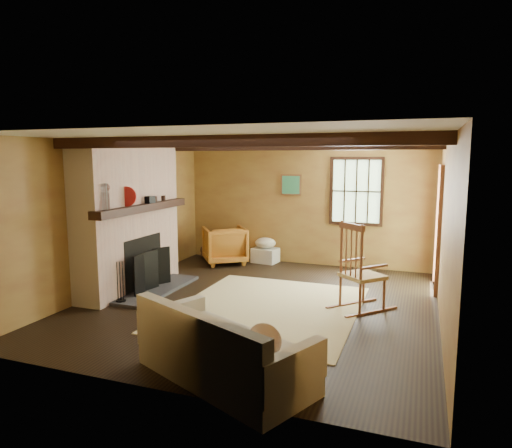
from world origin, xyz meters
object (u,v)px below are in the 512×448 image
at_px(sofa, 221,354).
at_px(rocking_chair, 360,273).
at_px(fireplace, 130,222).
at_px(laundry_basket, 265,255).
at_px(armchair, 225,245).

bearing_deg(sofa, rocking_chair, 94.08).
bearing_deg(fireplace, sofa, -41.41).
height_order(rocking_chair, laundry_basket, rocking_chair).
bearing_deg(armchair, rocking_chair, 110.61).
xyz_separation_m(rocking_chair, laundry_basket, (-2.22, 2.34, -0.38)).
xyz_separation_m(fireplace, armchair, (0.69, 2.19, -0.73)).
bearing_deg(sofa, laundry_basket, 128.80).
bearing_deg(fireplace, rocking_chair, 3.31).
relative_size(fireplace, laundry_basket, 4.80).
distance_m(rocking_chair, armchair, 3.57).
bearing_deg(fireplace, armchair, 72.53).
distance_m(fireplace, armchair, 2.41).
bearing_deg(rocking_chair, sofa, 111.97).
bearing_deg(rocking_chair, fireplace, 45.71).
height_order(laundry_basket, armchair, armchair).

